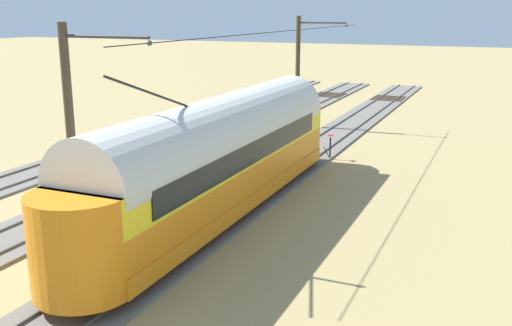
# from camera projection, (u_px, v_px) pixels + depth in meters

# --- Properties ---
(ground_plane) EXTENTS (220.00, 220.00, 0.00)m
(ground_plane) POSITION_uv_depth(u_px,v_px,m) (111.00, 195.00, 23.66)
(ground_plane) COLOR #9E8956
(track_streetcar_siding) EXTENTS (2.80, 80.00, 0.18)m
(track_streetcar_siding) POSITION_uv_depth(u_px,v_px,m) (228.00, 208.00, 21.96)
(track_streetcar_siding) COLOR #666059
(track_streetcar_siding) RESTS_ON ground
(track_adjacent_siding) EXTENTS (2.80, 80.00, 0.18)m
(track_adjacent_siding) POSITION_uv_depth(u_px,v_px,m) (116.00, 192.00, 23.92)
(track_adjacent_siding) COLOR #666059
(track_adjacent_siding) RESTS_ON ground
(track_third_siding) EXTENTS (2.80, 80.00, 0.18)m
(track_third_siding) POSITION_uv_depth(u_px,v_px,m) (20.00, 178.00, 25.88)
(track_third_siding) COLOR #666059
(track_third_siding) RESTS_ON ground
(vintage_streetcar) EXTENTS (2.65, 17.67, 5.49)m
(vintage_streetcar) POSITION_uv_depth(u_px,v_px,m) (221.00, 154.00, 20.93)
(vintage_streetcar) COLOR orange
(vintage_streetcar) RESTS_ON ground
(catenary_pole_foreground) EXTENTS (3.21, 0.28, 6.89)m
(catenary_pole_foreground) POSITION_uv_depth(u_px,v_px,m) (299.00, 70.00, 36.43)
(catenary_pole_foreground) COLOR #423323
(catenary_pole_foreground) RESTS_ON ground
(catenary_pole_mid_near) EXTENTS (3.21, 0.28, 6.89)m
(catenary_pole_mid_near) POSITION_uv_depth(u_px,v_px,m) (73.00, 132.00, 17.94)
(catenary_pole_mid_near) COLOR #423323
(catenary_pole_mid_near) RESTS_ON ground
(overhead_wire_run) EXTENTS (3.01, 24.81, 0.18)m
(overhead_wire_run) POSITION_uv_depth(u_px,v_px,m) (288.00, 30.00, 26.09)
(overhead_wire_run) COLOR black
(overhead_wire_run) RESTS_ON ground
(switch_stand) EXTENTS (0.50, 0.30, 1.24)m
(switch_stand) POSITION_uv_depth(u_px,v_px,m) (330.00, 146.00, 29.21)
(switch_stand) COLOR black
(switch_stand) RESTS_ON ground
(track_end_bumper) EXTENTS (1.80, 0.60, 0.80)m
(track_end_bumper) POSITION_uv_depth(u_px,v_px,m) (182.00, 118.00, 38.24)
(track_end_bumper) COLOR #B2A519
(track_end_bumper) RESTS_ON ground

